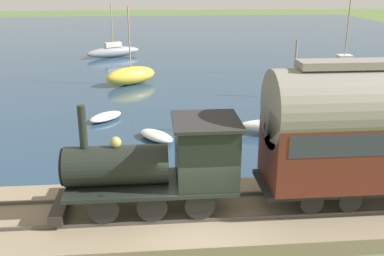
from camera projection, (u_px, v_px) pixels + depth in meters
name	position (u px, v px, depth m)	size (l,w,h in m)	color
ground_plane	(200.00, 241.00, 14.19)	(200.00, 200.00, 0.00)	#516B38
harbor_water	(163.00, 43.00, 55.39)	(80.00, 80.00, 0.01)	navy
rail_embankment	(196.00, 216.00, 15.14)	(4.61, 56.00, 0.65)	#84755B
steam_locomotive	(166.00, 161.00, 14.39)	(2.29, 6.02, 3.58)	black
sailboat_yellow	(131.00, 75.00, 34.34)	(3.63, 4.37, 5.82)	gold
sailboat_blue	(343.00, 67.00, 37.40)	(1.69, 3.94, 9.45)	#335199
sailboat_white	(291.00, 126.00, 23.53)	(1.73, 5.63, 4.97)	white
sailboat_gray	(113.00, 51.00, 45.84)	(3.56, 5.54, 5.31)	gray
rowboat_near_shore	(156.00, 136.00, 22.82)	(2.46, 2.20, 0.43)	silver
rowboat_mid_harbor	(106.00, 117.00, 25.93)	(2.42, 2.27, 0.41)	silver
rowboat_off_pier	(99.00, 160.00, 19.78)	(0.96, 2.11, 0.45)	silver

